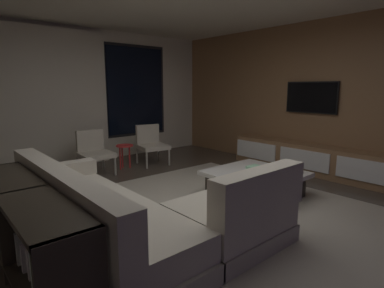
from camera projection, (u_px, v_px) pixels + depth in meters
floor at (200, 215)px, 3.80m from camera, size 9.20×9.20×0.00m
back_wall_with_window at (76, 97)px, 6.21m from camera, size 6.60×0.30×2.70m
media_wall at (328, 98)px, 5.53m from camera, size 0.12×7.80×2.70m
area_rug at (226, 209)px, 3.95m from camera, size 3.20×3.80×0.01m
sectional_couch at (134, 217)px, 3.02m from camera, size 1.98×2.50×0.82m
coffee_table at (255, 183)px, 4.42m from camera, size 1.16×1.16×0.36m
book_stack_on_coffee_table at (257, 170)px, 4.23m from camera, size 0.26×0.21×0.12m
accent_chair_near_window at (151, 142)px, 6.30m from camera, size 0.62×0.64×0.78m
accent_chair_by_curtain at (94, 150)px, 5.54m from camera, size 0.56×0.58×0.78m
side_stool at (124, 149)px, 5.90m from camera, size 0.32×0.32×0.46m
media_console at (312, 160)px, 5.58m from camera, size 0.46×3.10×0.52m
mounted_tv at (311, 97)px, 5.65m from camera, size 0.05×0.98×0.57m
console_table_behind_couch at (26, 229)px, 2.51m from camera, size 0.40×2.10×0.74m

